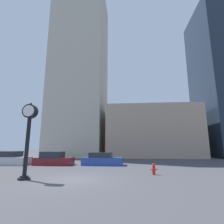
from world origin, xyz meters
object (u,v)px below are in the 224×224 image
at_px(car_silver, 10,159).
at_px(car_blue, 102,160).
at_px(car_maroon, 54,159).
at_px(street_clock, 28,131).
at_px(fire_hydrant_near, 154,169).

bearing_deg(car_silver, car_blue, 3.45).
bearing_deg(car_blue, car_silver, -175.86).
bearing_deg(car_maroon, car_blue, 3.94).
distance_m(street_clock, fire_hydrant_near, 8.61).
height_order(street_clock, car_blue, street_clock).
bearing_deg(car_blue, fire_hydrant_near, -51.30).
xyz_separation_m(street_clock, car_maroon, (-1.69, 8.10, -2.29)).
relative_size(street_clock, car_blue, 1.09).
distance_m(street_clock, car_silver, 10.52).
bearing_deg(fire_hydrant_near, street_clock, -162.49).
xyz_separation_m(street_clock, fire_hydrant_near, (7.86, 2.48, -2.48)).
relative_size(car_blue, fire_hydrant_near, 5.63).
height_order(car_maroon, fire_hydrant_near, car_maroon).
bearing_deg(street_clock, car_blue, 67.64).
bearing_deg(car_silver, car_maroon, 2.63).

